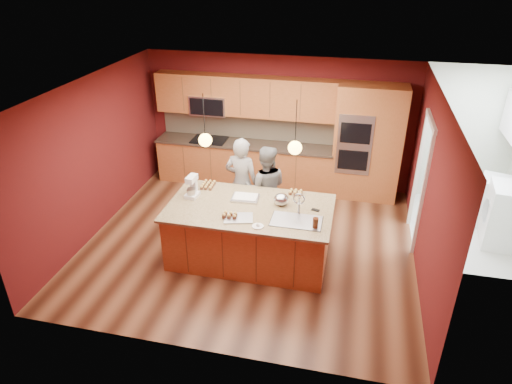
% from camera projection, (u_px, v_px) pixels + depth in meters
% --- Properties ---
extents(floor, '(5.50, 5.50, 0.00)m').
position_uv_depth(floor, '(250.00, 242.00, 7.92)').
color(floor, '#3F1F12').
rests_on(floor, ground).
extents(ceiling, '(5.50, 5.50, 0.00)m').
position_uv_depth(ceiling, '(249.00, 88.00, 6.66)').
color(ceiling, silver).
rests_on(ceiling, ground).
extents(wall_back, '(5.50, 0.00, 5.50)m').
position_uv_depth(wall_back, '(278.00, 122.00, 9.45)').
color(wall_back, '#561314').
rests_on(wall_back, ground).
extents(wall_front, '(5.50, 0.00, 5.50)m').
position_uv_depth(wall_front, '(197.00, 264.00, 5.14)').
color(wall_front, '#561314').
rests_on(wall_front, ground).
extents(wall_left, '(0.00, 5.00, 5.00)m').
position_uv_depth(wall_left, '(94.00, 157.00, 7.83)').
color(wall_left, '#561314').
rests_on(wall_left, ground).
extents(wall_right, '(0.00, 5.00, 5.00)m').
position_uv_depth(wall_right, '(429.00, 189.00, 6.75)').
color(wall_right, '#561314').
rests_on(wall_right, ground).
extents(cabinet_run, '(3.74, 0.64, 2.30)m').
position_uv_depth(cabinet_run, '(243.00, 140.00, 9.53)').
color(cabinet_run, '#9C5423').
rests_on(cabinet_run, floor).
extents(oven_column, '(1.30, 0.62, 2.30)m').
position_uv_depth(oven_column, '(367.00, 143.00, 8.91)').
color(oven_column, '#9C5423').
rests_on(oven_column, floor).
extents(doorway_trim, '(0.08, 1.11, 2.20)m').
position_uv_depth(doorway_trim, '(420.00, 184.00, 7.58)').
color(doorway_trim, silver).
rests_on(doorway_trim, wall_right).
extents(pendant_left, '(0.20, 0.20, 0.80)m').
position_uv_depth(pendant_left, '(205.00, 140.00, 6.74)').
color(pendant_left, black).
rests_on(pendant_left, ceiling).
extents(pendant_right, '(0.20, 0.20, 0.80)m').
position_uv_depth(pendant_right, '(295.00, 147.00, 6.47)').
color(pendant_right, black).
rests_on(pendant_right, ceiling).
extents(island, '(2.57, 1.44, 1.33)m').
position_uv_depth(island, '(251.00, 232.00, 7.31)').
color(island, '#9C5423').
rests_on(island, floor).
extents(person_left, '(0.67, 0.49, 1.69)m').
position_uv_depth(person_left, '(242.00, 183.00, 8.06)').
color(person_left, black).
rests_on(person_left, floor).
extents(person_right, '(0.86, 0.73, 1.58)m').
position_uv_depth(person_right, '(265.00, 188.00, 8.00)').
color(person_right, slate).
rests_on(person_right, floor).
extents(stand_mixer, '(0.21, 0.28, 0.36)m').
position_uv_depth(stand_mixer, '(192.00, 188.00, 7.34)').
color(stand_mixer, white).
rests_on(stand_mixer, island).
extents(sheet_cake, '(0.45, 0.34, 0.05)m').
position_uv_depth(sheet_cake, '(245.00, 198.00, 7.32)').
color(sheet_cake, '#BABCC1').
rests_on(sheet_cake, island).
extents(cooling_rack, '(0.49, 0.40, 0.02)m').
position_uv_depth(cooling_rack, '(238.00, 218.00, 6.78)').
color(cooling_rack, '#AEB0B6').
rests_on(cooling_rack, island).
extents(mixing_bowl, '(0.23, 0.23, 0.20)m').
position_uv_depth(mixing_bowl, '(281.00, 199.00, 7.12)').
color(mixing_bowl, '#B9BBC1').
rests_on(mixing_bowl, island).
extents(plate, '(0.17, 0.17, 0.01)m').
position_uv_depth(plate, '(258.00, 226.00, 6.58)').
color(plate, white).
rests_on(plate, island).
extents(tumbler, '(0.08, 0.08, 0.16)m').
position_uv_depth(tumbler, '(315.00, 223.00, 6.52)').
color(tumbler, '#3C1A0C').
rests_on(tumbler, island).
extents(phone, '(0.14, 0.10, 0.01)m').
position_uv_depth(phone, '(315.00, 210.00, 7.00)').
color(phone, black).
rests_on(phone, island).
extents(cupcakes_left, '(0.23, 0.30, 0.07)m').
position_uv_depth(cupcakes_left, '(208.00, 185.00, 7.70)').
color(cupcakes_left, tan).
rests_on(cupcakes_left, island).
extents(cupcakes_rack, '(0.24, 0.16, 0.07)m').
position_uv_depth(cupcakes_rack, '(230.00, 215.00, 6.78)').
color(cupcakes_rack, tan).
rests_on(cupcakes_rack, island).
extents(cupcakes_right, '(0.24, 0.16, 0.07)m').
position_uv_depth(cupcakes_right, '(296.00, 192.00, 7.46)').
color(cupcakes_right, tan).
rests_on(cupcakes_right, island).
extents(washer, '(0.74, 0.76, 1.08)m').
position_uv_depth(washer, '(508.00, 216.00, 7.63)').
color(washer, white).
rests_on(washer, floor).
extents(dryer, '(0.72, 0.73, 0.92)m').
position_uv_depth(dryer, '(494.00, 202.00, 8.23)').
color(dryer, white).
rests_on(dryer, floor).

